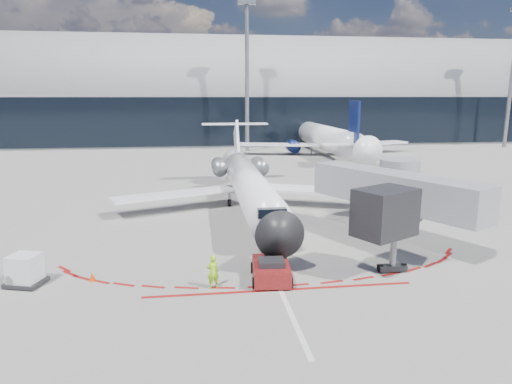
{
  "coord_description": "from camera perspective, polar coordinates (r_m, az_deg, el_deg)",
  "views": [
    {
      "loc": [
        -4.1,
        -33.01,
        9.8
      ],
      "look_at": [
        0.58,
        2.5,
        2.19
      ],
      "focal_mm": 32.0,
      "sensor_mm": 36.0,
      "label": 1
    }
  ],
  "objects": [
    {
      "name": "apron_stop_bar",
      "position": [
        23.99,
        3.07,
        -12.12
      ],
      "size": [
        14.0,
        0.25,
        0.01
      ],
      "primitive_type": "cube",
      "color": "maroon",
      "rests_on": "ground"
    },
    {
      "name": "light_mast_east",
      "position": [
        100.32,
        29.3,
        12.04
      ],
      "size": [
        0.7,
        0.7,
        25.0
      ],
      "primitive_type": "cylinder",
      "color": "gray",
      "rests_on": "ground"
    },
    {
      "name": "regional_jet",
      "position": [
        39.48,
        -1.02,
        1.22
      ],
      "size": [
        23.52,
        29.0,
        7.26
      ],
      "color": "white",
      "rests_on": "ground"
    },
    {
      "name": "bg_airliner_1",
      "position": [
        78.64,
        8.47,
        8.86
      ],
      "size": [
        35.19,
        37.26,
        11.38
      ],
      "primitive_type": null,
      "color": "white",
      "rests_on": "ground"
    },
    {
      "name": "uld_container",
      "position": [
        27.06,
        -26.92,
        -8.72
      ],
      "size": [
        2.14,
        1.96,
        1.67
      ],
      "rotation": [
        0.0,
        0.0,
        -0.29
      ],
      "color": "black",
      "rests_on": "ground"
    },
    {
      "name": "ground",
      "position": [
        34.68,
        -0.41,
        -4.43
      ],
      "size": [
        260.0,
        260.0,
        0.0
      ],
      "primitive_type": "plane",
      "color": "gray",
      "rests_on": "ground"
    },
    {
      "name": "apron_centerline",
      "position": [
        36.58,
        -0.8,
        -3.54
      ],
      "size": [
        0.25,
        40.0,
        0.01
      ],
      "primitive_type": "cube",
      "color": "silver",
      "rests_on": "ground"
    },
    {
      "name": "pushback_tug",
      "position": [
        24.94,
        1.89,
        -9.75
      ],
      "size": [
        2.33,
        4.98,
        1.28
      ],
      "rotation": [
        0.0,
        0.0,
        -0.09
      ],
      "color": "#590C11",
      "rests_on": "ground"
    },
    {
      "name": "safety_cone_right",
      "position": [
        27.82,
        2.34,
        -8.06
      ],
      "size": [
        0.39,
        0.39,
        0.54
      ],
      "primitive_type": "cone",
      "color": "red",
      "rests_on": "ground"
    },
    {
      "name": "safety_cone_left",
      "position": [
        26.48,
        -19.79,
        -9.92
      ],
      "size": [
        0.34,
        0.34,
        0.48
      ],
      "primitive_type": "cone",
      "color": "red",
      "rests_on": "ground"
    },
    {
      "name": "terminal_building",
      "position": [
        98.08,
        -5.21,
        11.19
      ],
      "size": [
        150.0,
        24.15,
        24.0
      ],
      "color": "gray",
      "rests_on": "ground"
    },
    {
      "name": "light_mast_centre",
      "position": [
        81.57,
        -1.13,
        13.88
      ],
      "size": [
        0.7,
        0.7,
        25.0
      ],
      "primitive_type": "cylinder",
      "color": "gray",
      "rests_on": "ground"
    },
    {
      "name": "ramp_worker",
      "position": [
        23.95,
        -5.42,
        -9.9
      ],
      "size": [
        0.74,
        0.58,
        1.78
      ],
      "primitive_type": "imported",
      "rotation": [
        0.0,
        0.0,
        3.4
      ],
      "color": "#98E718",
      "rests_on": "ground"
    },
    {
      "name": "jet_bridge",
      "position": [
        33.75,
        16.98,
        -0.15
      ],
      "size": [
        10.03,
        15.2,
        4.9
      ],
      "color": "gray",
      "rests_on": "ground"
    }
  ]
}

